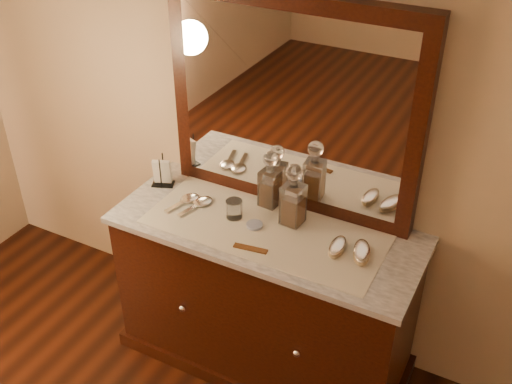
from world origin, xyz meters
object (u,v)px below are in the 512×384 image
dresser_cabinet (265,298)px  hand_mirror_outer (187,200)px  decanter_left (270,185)px  pin_dish (255,225)px  decanter_right (293,201)px  brush_near (337,247)px  hand_mirror_inner (200,203)px  comb (250,248)px  mirror_frame (292,107)px  brush_far (362,252)px  napkin_rack (162,173)px

dresser_cabinet → hand_mirror_outer: (-0.43, 0.01, 0.45)m
decanter_left → hand_mirror_outer: size_ratio=1.35×
pin_dish → hand_mirror_outer: hand_mirror_outer is taller
decanter_right → brush_near: decanter_right is taller
hand_mirror_inner → hand_mirror_outer: bearing=-175.9°
decanter_left → decanter_right: bearing=-28.3°
decanter_left → hand_mirror_outer: bearing=-155.9°
decanter_left → hand_mirror_outer: (-0.37, -0.16, -0.10)m
hand_mirror_outer → pin_dish: bearing=-4.2°
comb → brush_near: 0.38m
mirror_frame → hand_mirror_outer: bearing=-151.1°
brush_near → hand_mirror_outer: brush_near is taller
decanter_right → brush_far: bearing=-13.6°
dresser_cabinet → mirror_frame: bearing=90.0°
pin_dish → decanter_right: 0.21m
dresser_cabinet → hand_mirror_inner: bearing=178.3°
pin_dish → hand_mirror_inner: bearing=173.9°
pin_dish → decanter_left: (-0.02, 0.19, 0.10)m
mirror_frame → decanter_right: 0.42m
dresser_cabinet → mirror_frame: mirror_frame is taller
dresser_cabinet → hand_mirror_inner: size_ratio=6.43×
brush_far → comb: bearing=-158.3°
comb → decanter_left: size_ratio=0.53×
decanter_left → decanter_right: (0.16, -0.09, 0.01)m
pin_dish → hand_mirror_outer: size_ratio=0.36×
comb → hand_mirror_inner: 0.42m
decanter_right → hand_mirror_inner: 0.47m
hand_mirror_outer → hand_mirror_inner: bearing=4.1°
pin_dish → comb: (0.06, -0.16, -0.00)m
mirror_frame → hand_mirror_outer: (-0.43, -0.24, -0.49)m
brush_near → brush_far: (0.11, 0.01, 0.00)m
dresser_cabinet → brush_near: size_ratio=9.24×
brush_far → hand_mirror_inner: size_ratio=0.81×
dresser_cabinet → pin_dish: pin_dish is taller
mirror_frame → hand_mirror_inner: 0.65m
dresser_cabinet → brush_near: bearing=-2.4°
comb → pin_dish: bearing=103.6°
decanter_left → hand_mirror_inner: 0.35m
dresser_cabinet → napkin_rack: napkin_rack is taller
mirror_frame → pin_dish: mirror_frame is taller
pin_dish → brush_near: (0.40, 0.01, 0.01)m
pin_dish → hand_mirror_outer: 0.39m
pin_dish → dresser_cabinet: bearing=25.6°
hand_mirror_inner → comb: bearing=-26.9°
mirror_frame → brush_near: bearing=-36.4°
pin_dish → brush_near: bearing=1.2°
dresser_cabinet → hand_mirror_inner: hand_mirror_inner is taller
hand_mirror_outer → comb: bearing=-22.5°
dresser_cabinet → brush_near: brush_near is taller
brush_far → dresser_cabinet: bearing=179.5°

